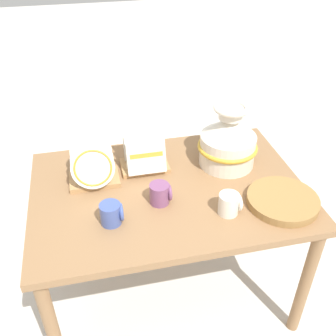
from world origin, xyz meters
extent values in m
plane|color=beige|center=(0.00, 0.00, 0.00)|extent=(14.00, 14.00, 0.00)
cube|color=olive|center=(0.00, 0.00, 0.70)|extent=(1.24, 0.85, 0.03)
cylinder|color=olive|center=(-0.57, -0.38, 0.34)|extent=(0.06, 0.06, 0.68)
cylinder|color=olive|center=(0.57, -0.38, 0.34)|extent=(0.06, 0.06, 0.68)
cylinder|color=olive|center=(-0.57, 0.38, 0.34)|extent=(0.06, 0.06, 0.68)
cylinder|color=olive|center=(0.57, 0.38, 0.34)|extent=(0.06, 0.06, 0.68)
cylinder|color=silver|center=(0.33, 0.13, 0.80)|extent=(0.27, 0.27, 0.16)
cone|color=silver|center=(0.33, 0.13, 0.92)|extent=(0.27, 0.27, 0.09)
cylinder|color=silver|center=(0.33, 0.13, 1.00)|extent=(0.11, 0.11, 0.05)
torus|color=silver|center=(0.33, 0.13, 1.02)|extent=(0.17, 0.17, 0.02)
torus|color=gold|center=(0.33, 0.13, 0.82)|extent=(0.29, 0.29, 0.02)
cube|color=tan|center=(-0.32, 0.12, 0.73)|extent=(0.23, 0.15, 0.02)
cylinder|color=tan|center=(-0.40, 0.18, 0.77)|extent=(0.01, 0.01, 0.06)
cylinder|color=tan|center=(-0.24, 0.18, 0.77)|extent=(0.01, 0.01, 0.06)
cylinder|color=silver|center=(-0.32, 0.06, 0.84)|extent=(0.19, 0.07, 0.19)
torus|color=gold|center=(-0.32, 0.06, 0.84)|extent=(0.17, 0.06, 0.16)
cylinder|color=silver|center=(-0.32, 0.12, 0.84)|extent=(0.19, 0.07, 0.19)
cylinder|color=silver|center=(-0.32, 0.19, 0.84)|extent=(0.19, 0.07, 0.19)
cube|color=tan|center=(-0.08, 0.18, 0.73)|extent=(0.23, 0.15, 0.02)
cylinder|color=tan|center=(-0.16, 0.24, 0.77)|extent=(0.01, 0.01, 0.06)
cylinder|color=tan|center=(0.00, 0.24, 0.77)|extent=(0.01, 0.01, 0.06)
cube|color=silver|center=(-0.08, 0.12, 0.83)|extent=(0.18, 0.06, 0.18)
cube|color=silver|center=(-0.08, 0.18, 0.83)|extent=(0.18, 0.06, 0.18)
cube|color=silver|center=(-0.08, 0.25, 0.83)|extent=(0.18, 0.06, 0.18)
cube|color=gold|center=(-0.08, 0.12, 0.83)|extent=(0.15, 0.01, 0.02)
cylinder|color=olive|center=(0.46, -0.22, 0.72)|extent=(0.31, 0.31, 0.01)
cylinder|color=olive|center=(0.46, -0.22, 0.73)|extent=(0.31, 0.31, 0.01)
cylinder|color=olive|center=(0.46, -0.22, 0.74)|extent=(0.31, 0.31, 0.01)
cylinder|color=olive|center=(0.46, -0.22, 0.75)|extent=(0.31, 0.31, 0.01)
cylinder|color=#7A4770|center=(-0.06, -0.09, 0.76)|extent=(0.09, 0.09, 0.09)
torus|color=#7A4770|center=(-0.02, -0.09, 0.77)|extent=(0.02, 0.08, 0.08)
cylinder|color=silver|center=(0.21, -0.22, 0.76)|extent=(0.09, 0.09, 0.09)
torus|color=silver|center=(0.25, -0.22, 0.77)|extent=(0.02, 0.08, 0.08)
cylinder|color=#42569E|center=(-0.28, -0.17, 0.76)|extent=(0.09, 0.09, 0.09)
torus|color=#42569E|center=(-0.23, -0.17, 0.77)|extent=(0.02, 0.08, 0.08)
camera|label=1|loc=(-0.31, -1.38, 1.83)|focal=42.00mm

